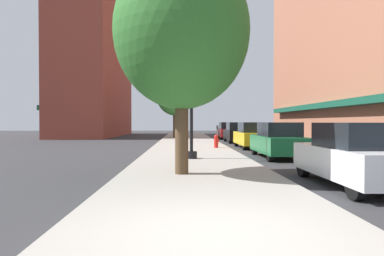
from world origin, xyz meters
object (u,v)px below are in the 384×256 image
object	(u,v)px
tree_mid	(182,32)
car_white	(355,155)
fire_hydrant	(216,141)
lamppost	(191,86)
car_green	(278,141)
car_red	(228,131)
parking_meter_near	(217,132)
car_yellow	(252,136)
tree_near	(175,93)
car_black	(237,133)

from	to	relation	value
tree_mid	car_white	xyz separation A→B (m)	(4.50, -1.56, -3.56)
fire_hydrant	lamppost	bearing A→B (deg)	-105.16
car_green	car_red	world-z (taller)	same
fire_hydrant	parking_meter_near	distance (m)	4.16
car_green	car_yellow	distance (m)	5.99
tree_near	fire_hydrant	bearing A→B (deg)	-78.20
tree_mid	car_red	size ratio (longest dim) A/B	1.53
fire_hydrant	car_black	world-z (taller)	car_black
tree_mid	tree_near	bearing A→B (deg)	91.75
lamppost	car_black	size ratio (longest dim) A/B	1.37
fire_hydrant	car_black	size ratio (longest dim) A/B	0.18
car_green	car_red	xyz separation A→B (m)	(0.00, 17.91, 0.00)
lamppost	car_white	bearing A→B (deg)	-55.14
tree_near	car_white	world-z (taller)	tree_near
parking_meter_near	car_yellow	distance (m)	3.55
tree_mid	parking_meter_near	bearing A→B (deg)	80.06
lamppost	tree_near	size ratio (longest dim) A/B	0.89
car_green	car_red	distance (m)	17.91
parking_meter_near	tree_mid	bearing A→B (deg)	-99.94
lamppost	tree_near	world-z (taller)	tree_near
lamppost	car_yellow	distance (m)	8.69
parking_meter_near	car_green	bearing A→B (deg)	-77.72
fire_hydrant	car_yellow	xyz separation A→B (m)	(2.43, 1.14, 0.29)
tree_mid	lamppost	bearing A→B (deg)	84.66
parking_meter_near	car_yellow	world-z (taller)	car_yellow
car_green	car_yellow	xyz separation A→B (m)	(0.00, 5.99, 0.00)
car_green	parking_meter_near	bearing A→B (deg)	102.53
lamppost	car_green	bearing A→B (deg)	17.44
car_black	car_red	world-z (taller)	same
lamppost	tree_near	bearing A→B (deg)	93.32
parking_meter_near	car_white	bearing A→B (deg)	-83.10
parking_meter_near	car_red	world-z (taller)	car_red
lamppost	tree_mid	xyz separation A→B (m)	(-0.40, -4.32, 1.17)
parking_meter_near	car_white	distance (m)	16.24
fire_hydrant	car_yellow	bearing A→B (deg)	25.18
car_yellow	car_red	size ratio (longest dim) A/B	1.00
lamppost	parking_meter_near	world-z (taller)	lamppost
tree_near	car_yellow	bearing A→B (deg)	-66.86
lamppost	tree_near	distance (m)	19.59
tree_near	parking_meter_near	bearing A→B (deg)	-70.52
tree_mid	car_green	size ratio (longest dim) A/B	1.53
tree_near	tree_mid	xyz separation A→B (m)	(0.73, -23.83, -0.14)
tree_mid	car_green	bearing A→B (deg)	51.24
fire_hydrant	tree_near	distance (m)	14.24
tree_mid	car_black	xyz separation A→B (m)	(4.50, 17.75, -3.56)
parking_meter_near	car_yellow	size ratio (longest dim) A/B	0.30
tree_near	car_white	size ratio (longest dim) A/B	1.54
lamppost	car_green	distance (m)	4.92
fire_hydrant	car_yellow	world-z (taller)	car_yellow
parking_meter_near	car_yellow	xyz separation A→B (m)	(1.95, -2.96, -0.14)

